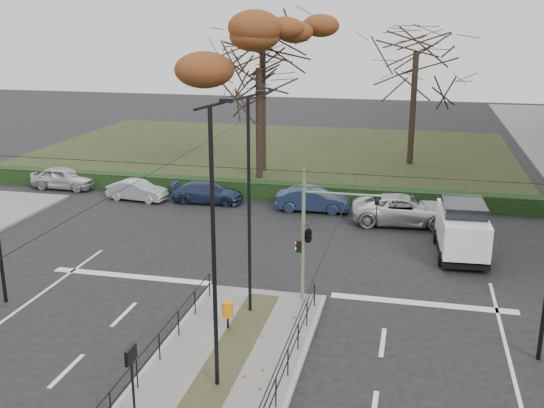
% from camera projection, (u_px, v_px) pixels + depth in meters
% --- Properties ---
extents(ground, '(140.00, 140.00, 0.00)m').
position_uv_depth(ground, '(231.00, 356.00, 20.46)').
color(ground, black).
rests_on(ground, ground).
extents(median_island, '(4.40, 15.00, 0.14)m').
position_uv_depth(median_island, '(206.00, 397.00, 18.10)').
color(median_island, slate).
rests_on(median_island, ground).
extents(park, '(38.00, 26.00, 0.10)m').
position_uv_depth(park, '(272.00, 152.00, 51.68)').
color(park, black).
rests_on(park, ground).
extents(hedge, '(38.00, 1.00, 1.00)m').
position_uv_depth(hedge, '(223.00, 187.00, 39.01)').
color(hedge, black).
rests_on(hedge, ground).
extents(median_railing, '(4.14, 13.24, 0.92)m').
position_uv_depth(median_railing, '(204.00, 371.00, 17.75)').
color(median_railing, black).
rests_on(median_railing, median_island).
extents(catenary, '(20.00, 34.00, 6.00)m').
position_uv_depth(catenary, '(243.00, 239.00, 21.02)').
color(catenary, black).
rests_on(catenary, ground).
extents(traffic_light, '(3.16, 1.76, 4.61)m').
position_uv_depth(traffic_light, '(310.00, 233.00, 23.50)').
color(traffic_light, '#65755A').
rests_on(traffic_light, median_island).
extents(litter_bin, '(0.39, 0.39, 0.99)m').
position_uv_depth(litter_bin, '(228.00, 310.00, 21.80)').
color(litter_bin, black).
rests_on(litter_bin, median_island).
extents(info_panel, '(0.12, 0.56, 2.14)m').
position_uv_depth(info_panel, '(131.00, 363.00, 16.54)').
color(info_panel, black).
rests_on(info_panel, median_island).
extents(streetlamp_median_near, '(0.70, 0.14, 8.34)m').
position_uv_depth(streetlamp_median_near, '(214.00, 248.00, 17.43)').
color(streetlamp_median_near, black).
rests_on(streetlamp_median_near, median_island).
extents(streetlamp_median_far, '(0.67, 0.14, 8.01)m').
position_uv_depth(streetlamp_median_far, '(250.00, 204.00, 22.20)').
color(streetlamp_median_far, black).
rests_on(streetlamp_median_far, median_island).
extents(parked_car_first, '(4.22, 1.82, 1.42)m').
position_uv_depth(parked_car_first, '(64.00, 178.00, 40.49)').
color(parked_car_first, '#B8BBC0').
rests_on(parked_car_first, ground).
extents(parked_car_second, '(3.76, 1.65, 1.20)m').
position_uv_depth(parked_car_second, '(138.00, 190.00, 37.93)').
color(parked_car_second, '#B8BBC0').
rests_on(parked_car_second, ground).
extents(parked_car_third, '(4.30, 1.90, 1.23)m').
position_uv_depth(parked_car_third, '(208.00, 192.00, 37.44)').
color(parked_car_third, '#222F4F').
rests_on(parked_car_third, ground).
extents(parked_car_fourth, '(5.67, 2.94, 1.53)m').
position_uv_depth(parked_car_fourth, '(405.00, 210.00, 33.48)').
color(parked_car_fourth, '#B8BBC0').
rests_on(parked_car_fourth, ground).
extents(white_van, '(2.38, 4.87, 2.52)m').
position_uv_depth(white_van, '(462.00, 228.00, 28.89)').
color(white_van, white).
rests_on(white_van, ground).
extents(rust_tree, '(11.04, 11.04, 11.96)m').
position_uv_depth(rust_tree, '(263.00, 38.00, 42.66)').
color(rust_tree, black).
rests_on(rust_tree, park).
extents(bare_tree_center, '(7.92, 7.92, 10.81)m').
position_uv_depth(bare_tree_center, '(416.00, 60.00, 45.26)').
color(bare_tree_center, black).
rests_on(bare_tree_center, park).
extents(bare_tree_near, '(5.21, 5.21, 9.69)m').
position_uv_depth(bare_tree_near, '(259.00, 76.00, 41.31)').
color(bare_tree_near, black).
rests_on(bare_tree_near, park).
extents(parked_car_fifth, '(4.18, 1.64, 1.35)m').
position_uv_depth(parked_car_fifth, '(313.00, 199.00, 35.74)').
color(parked_car_fifth, '#222F4F').
rests_on(parked_car_fifth, ground).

